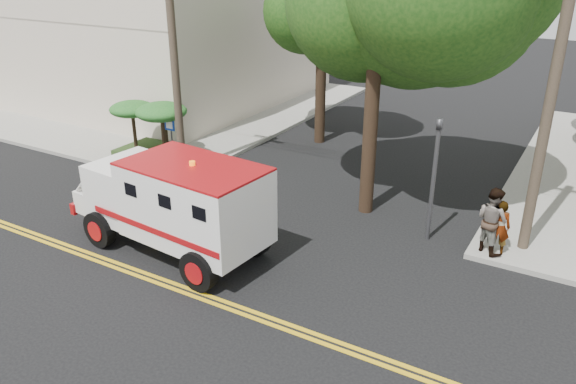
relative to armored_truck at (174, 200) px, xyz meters
The scene contains 12 objects.
ground 2.88m from the armored_truck, 36.64° to the right, with size 100.00×100.00×0.00m, color black.
sidewalk_nw 16.75m from the armored_truck, 133.78° to the left, with size 17.00×17.00×0.15m, color gray.
building_left 19.50m from the armored_truck, 135.00° to the left, with size 16.00×14.00×10.00m, color beige.
utility_pole_left 6.54m from the armored_truck, 128.73° to the left, with size 0.28×0.28×9.00m, color #382D23.
utility_pole_right 9.97m from the armored_truck, 29.91° to the left, with size 0.28×0.28×9.00m, color #382D23.
tree_left 11.17m from the armored_truck, 94.02° to the left, with size 4.48×4.20×7.70m.
traffic_signal 7.13m from the armored_truck, 35.79° to the left, with size 0.15×0.18×3.60m.
accessibility_sign 6.35m from the armored_truck, 131.98° to the left, with size 0.45×0.10×2.02m.
palm_planter 7.54m from the armored_truck, 136.67° to the left, with size 3.52×2.63×2.36m.
armored_truck is the anchor object (origin of this frame).
pedestrian_a 8.69m from the armored_truck, 27.84° to the left, with size 0.56×0.37×1.54m, color gray.
pedestrian_b 8.49m from the armored_truck, 28.50° to the left, with size 0.90×0.70×1.85m, color gray.
Camera 1 is at (7.55, -8.82, 7.70)m, focal length 35.00 mm.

